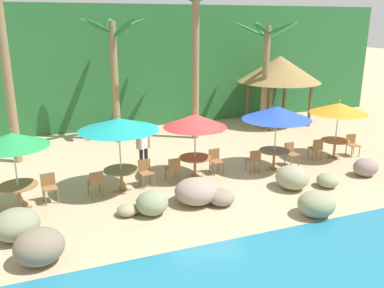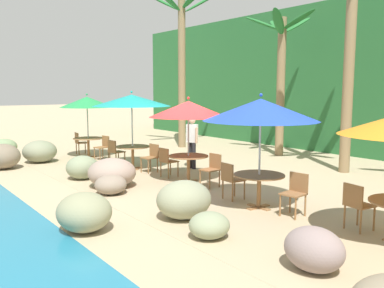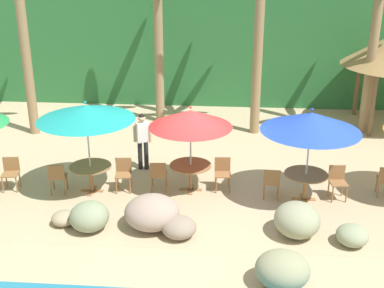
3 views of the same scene
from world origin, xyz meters
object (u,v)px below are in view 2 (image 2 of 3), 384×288
at_px(chair_green_inland, 80,142).
at_px(palm_tree_nearest, 182,44).
at_px(chair_red_seaward, 212,168).
at_px(dining_table_blue, 259,180).
at_px(dining_table_green, 88,141).
at_px(chair_orange_inland, 357,203).
at_px(palm_tree_second, 281,64).
at_px(umbrella_green, 87,102).
at_px(chair_red_inland, 167,160).
at_px(chair_green_seaward, 103,146).
at_px(chair_teal_inland, 115,151).
at_px(waiter_in_white, 192,138).
at_px(dining_table_red, 188,160).
at_px(palm_tree_third, 352,16).
at_px(umbrella_blue, 261,110).
at_px(dining_table_teal, 133,150).
at_px(chair_teal_seaward, 151,156).
at_px(umbrella_red, 188,109).
at_px(chair_blue_inland, 231,178).
at_px(chair_blue_seaward, 296,191).
at_px(umbrella_teal, 132,100).

distance_m(chair_green_inland, palm_tree_nearest, 6.03).
xyz_separation_m(chair_red_seaward, dining_table_blue, (2.12, -0.47, 0.10)).
distance_m(dining_table_green, chair_orange_inland, 10.68).
bearing_deg(palm_tree_second, palm_tree_nearest, -158.93).
bearing_deg(umbrella_green, dining_table_green, -178.21).
bearing_deg(chair_red_seaward, umbrella_green, -174.37).
bearing_deg(chair_green_inland, dining_table_green, -0.50).
bearing_deg(chair_red_inland, chair_green_inland, -176.68).
bearing_deg(chair_green_seaward, chair_teal_inland, -9.37).
bearing_deg(waiter_in_white, chair_green_seaward, -155.01).
bearing_deg(dining_table_red, chair_red_seaward, 10.28).
relative_size(dining_table_green, palm_tree_third, 0.16).
height_order(umbrella_blue, waiter_in_white, umbrella_blue).
bearing_deg(waiter_in_white, palm_tree_second, 91.35).
xyz_separation_m(dining_table_red, palm_tree_second, (-1.59, 5.62, 2.89)).
bearing_deg(chair_teal_inland, waiter_in_white, 41.98).
height_order(dining_table_teal, chair_red_inland, chair_red_inland).
distance_m(chair_teal_seaward, umbrella_red, 2.33).
relative_size(chair_blue_inland, waiter_in_white, 0.51).
height_order(chair_red_inland, palm_tree_nearest, palm_tree_nearest).
bearing_deg(chair_green_seaward, chair_blue_seaward, 0.89).
distance_m(dining_table_green, chair_green_inland, 0.86).
bearing_deg(umbrella_blue, umbrella_green, -178.92).
bearing_deg(dining_table_green, dining_table_blue, 1.08).
relative_size(chair_red_inland, umbrella_blue, 0.35).
bearing_deg(chair_teal_inland, dining_table_teal, 14.32).
bearing_deg(chair_green_inland, umbrella_teal, 2.91).
bearing_deg(palm_tree_third, waiter_in_white, -134.67).
xyz_separation_m(chair_green_inland, palm_tree_nearest, (0.68, 4.47, 3.98)).
bearing_deg(dining_table_red, umbrella_blue, -6.20).
bearing_deg(chair_green_seaward, dining_table_red, 3.22).
xyz_separation_m(dining_table_green, umbrella_red, (5.61, 0.48, 1.41)).
xyz_separation_m(chair_green_seaward, chair_red_seaward, (5.63, 0.42, 0.00)).
bearing_deg(chair_orange_inland, chair_green_seaward, -178.43).
relative_size(dining_table_blue, palm_tree_third, 0.16).
bearing_deg(chair_blue_seaward, chair_orange_inland, 6.18).
height_order(dining_table_blue, palm_tree_nearest, palm_tree_nearest).
bearing_deg(dining_table_blue, umbrella_green, -178.92).
bearing_deg(waiter_in_white, chair_teal_seaward, -102.23).
xyz_separation_m(chair_teal_inland, chair_blue_seaward, (7.23, 0.35, 0.00)).
bearing_deg(chair_red_inland, dining_table_teal, -175.79).
xyz_separation_m(chair_blue_inland, palm_tree_second, (-3.69, 5.98, 3.00)).
distance_m(chair_teal_seaward, dining_table_blue, 4.74).
xyz_separation_m(dining_table_red, dining_table_blue, (2.96, -0.32, 0.00)).
distance_m(chair_teal_inland, palm_tree_third, 8.50).
distance_m(chair_red_seaward, chair_blue_inland, 1.36).
relative_size(chair_blue_seaward, chair_blue_inland, 1.00).
bearing_deg(umbrella_red, dining_table_teal, -173.88).
distance_m(dining_table_red, palm_tree_nearest, 8.03).
height_order(chair_green_inland, palm_tree_nearest, palm_tree_nearest).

